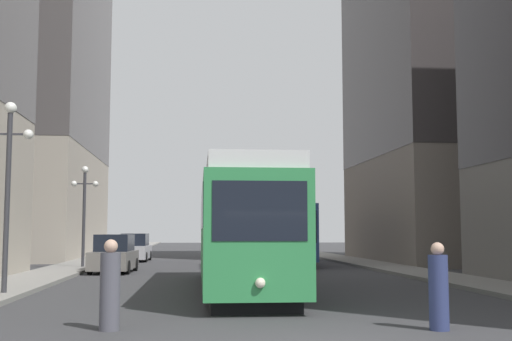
% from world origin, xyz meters
% --- Properties ---
extents(sidewalk_left, '(2.53, 120.00, 0.15)m').
position_xyz_m(sidewalk_left, '(-8.30, 40.00, 0.07)').
color(sidewalk_left, gray).
rests_on(sidewalk_left, ground).
extents(sidewalk_right, '(2.53, 120.00, 0.15)m').
position_xyz_m(sidewalk_right, '(8.30, 40.00, 0.07)').
color(sidewalk_right, gray).
rests_on(sidewalk_right, ground).
extents(streetcar, '(2.82, 14.55, 3.89)m').
position_xyz_m(streetcar, '(-0.42, 10.84, 2.10)').
color(streetcar, black).
rests_on(streetcar, ground).
extents(transit_bus, '(3.00, 11.70, 3.45)m').
position_xyz_m(transit_bus, '(3.54, 27.91, 1.95)').
color(transit_bus, black).
rests_on(transit_bus, ground).
extents(parked_car_left_near, '(2.06, 4.34, 1.82)m').
position_xyz_m(parked_car_left_near, '(-5.73, 20.42, 0.84)').
color(parked_car_left_near, black).
rests_on(parked_car_left_near, ground).
extents(parked_car_left_mid, '(2.01, 4.52, 1.82)m').
position_xyz_m(parked_car_left_mid, '(-5.73, 32.18, 0.84)').
color(parked_car_left_mid, black).
rests_on(parked_car_left_mid, ground).
extents(pedestrian_crossing_near, '(0.39, 0.39, 1.75)m').
position_xyz_m(pedestrian_crossing_near, '(2.85, 1.55, 0.81)').
color(pedestrian_crossing_near, navy).
rests_on(pedestrian_crossing_near, ground).
extents(pedestrian_crossing_far, '(0.41, 0.41, 1.81)m').
position_xyz_m(pedestrian_crossing_far, '(-3.71, 2.21, 0.84)').
color(pedestrian_crossing_far, '#4C4C56').
rests_on(pedestrian_crossing_far, ground).
extents(lamp_post_left_near, '(1.41, 0.36, 5.77)m').
position_xyz_m(lamp_post_left_near, '(-7.63, 8.98, 3.92)').
color(lamp_post_left_near, '#333338').
rests_on(lamp_post_left_near, sidewalk_left).
extents(lamp_post_left_far, '(1.41, 0.36, 5.23)m').
position_xyz_m(lamp_post_left_far, '(-7.63, 23.13, 3.60)').
color(lamp_post_left_far, '#333338').
rests_on(lamp_post_left_far, sidewalk_left).
extents(building_left_corner, '(11.43, 19.86, 31.78)m').
position_xyz_m(building_left_corner, '(-14.98, 38.38, 16.39)').
color(building_left_corner, '#A89E8E').
rests_on(building_left_corner, ground).
extents(building_right_corner, '(13.33, 15.97, 27.07)m').
position_xyz_m(building_right_corner, '(15.92, 29.05, 13.95)').
color(building_right_corner, slate).
rests_on(building_right_corner, ground).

